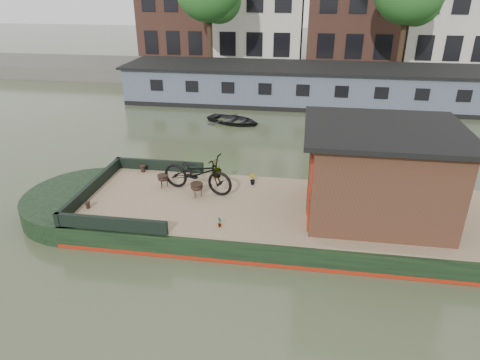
# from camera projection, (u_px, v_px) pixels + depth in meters

# --- Properties ---
(ground) EXTENTS (120.00, 120.00, 0.00)m
(ground) POSITION_uv_depth(u_px,v_px,m) (291.00, 227.00, 12.20)
(ground) COLOR #363D27
(ground) RESTS_ON ground
(houseboat_hull) EXTENTS (14.01, 4.02, 0.60)m
(houseboat_hull) POSITION_uv_depth(u_px,v_px,m) (245.00, 215.00, 12.27)
(houseboat_hull) COLOR black
(houseboat_hull) RESTS_ON ground
(houseboat_deck) EXTENTS (11.80, 3.80, 0.05)m
(houseboat_deck) POSITION_uv_depth(u_px,v_px,m) (292.00, 208.00, 11.94)
(houseboat_deck) COLOR #9C8360
(houseboat_deck) RESTS_ON houseboat_hull
(bow_bulwark) EXTENTS (3.00, 4.00, 0.35)m
(bow_bulwark) POSITION_uv_depth(u_px,v_px,m) (120.00, 189.00, 12.56)
(bow_bulwark) COLOR black
(bow_bulwark) RESTS_ON houseboat_deck
(cabin) EXTENTS (4.00, 3.50, 2.42)m
(cabin) POSITION_uv_depth(u_px,v_px,m) (379.00, 171.00, 11.11)
(cabin) COLOR #342014
(cabin) RESTS_ON houseboat_deck
(bicycle) EXTENTS (2.35, 1.29, 1.17)m
(bicycle) POSITION_uv_depth(u_px,v_px,m) (197.00, 173.00, 12.61)
(bicycle) COLOR black
(bicycle) RESTS_ON houseboat_deck
(potted_plant_b) EXTENTS (0.24, 0.23, 0.34)m
(potted_plant_b) POSITION_uv_depth(u_px,v_px,m) (252.00, 179.00, 13.19)
(potted_plant_b) COLOR brown
(potted_plant_b) RESTS_ON houseboat_deck
(potted_plant_d) EXTENTS (0.39, 0.39, 0.59)m
(potted_plant_d) POSITION_uv_depth(u_px,v_px,m) (217.00, 168.00, 13.68)
(potted_plant_d) COLOR #9C312A
(potted_plant_d) RESTS_ON houseboat_deck
(potted_plant_e) EXTENTS (0.12, 0.16, 0.28)m
(potted_plant_e) POSITION_uv_depth(u_px,v_px,m) (220.00, 222.00, 10.89)
(potted_plant_e) COLOR brown
(potted_plant_e) RESTS_ON houseboat_deck
(brazier_front) EXTENTS (0.48, 0.48, 0.40)m
(brazier_front) POSITION_uv_depth(u_px,v_px,m) (163.00, 181.00, 13.02)
(brazier_front) COLOR black
(brazier_front) RESTS_ON houseboat_deck
(brazier_rear) EXTENTS (0.45, 0.45, 0.42)m
(brazier_rear) POSITION_uv_depth(u_px,v_px,m) (197.00, 190.00, 12.42)
(brazier_rear) COLOR black
(brazier_rear) RESTS_ON houseboat_deck
(bollard_port) EXTENTS (0.20, 0.20, 0.22)m
(bollard_port) POSITION_uv_depth(u_px,v_px,m) (143.00, 169.00, 14.10)
(bollard_port) COLOR black
(bollard_port) RESTS_ON houseboat_deck
(bollard_stbd) EXTENTS (0.16, 0.16, 0.18)m
(bollard_stbd) POSITION_uv_depth(u_px,v_px,m) (88.00, 205.00, 11.82)
(bollard_stbd) COLOR black
(bollard_stbd) RESTS_ON houseboat_deck
(dinghy) EXTENTS (3.26, 2.81, 0.57)m
(dinghy) POSITION_uv_depth(u_px,v_px,m) (234.00, 117.00, 21.10)
(dinghy) COLOR black
(dinghy) RESTS_ON ground
(far_houseboat) EXTENTS (20.40, 4.40, 2.11)m
(far_houseboat) POSITION_uv_depth(u_px,v_px,m) (303.00, 86.00, 24.35)
(far_houseboat) COLOR #4B5464
(far_houseboat) RESTS_ON ground
(quay) EXTENTS (60.00, 6.00, 0.90)m
(quay) POSITION_uv_depth(u_px,v_px,m) (305.00, 74.00, 30.40)
(quay) COLOR #47443F
(quay) RESTS_ON ground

